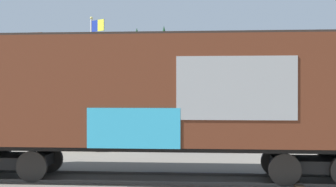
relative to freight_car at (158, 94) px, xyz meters
The scene contains 8 objects.
ground_plane 2.60m from the freight_car, ahead, with size 260.00×260.00×0.00m, color slate.
track 3.34m from the freight_car, behind, with size 59.99×5.08×0.08m.
freight_car is the anchor object (origin of this frame).
flagpole 14.16m from the freight_car, 115.20° to the left, with size 1.09×0.74×7.31m.
hillside 63.41m from the freight_car, 89.88° to the left, with size 145.76×29.21×13.62m.
parked_car_tan 8.30m from the freight_car, 127.42° to the left, with size 4.14×2.13×1.69m.
parked_car_blue 7.03m from the freight_car, 84.49° to the left, with size 4.80×2.07×1.72m.
parked_car_white 9.32m from the freight_car, 51.16° to the left, with size 4.34×1.92×1.65m.
Camera 1 is at (1.82, -12.84, 2.67)m, focal length 45.66 mm.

